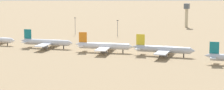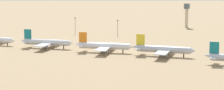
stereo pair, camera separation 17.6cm
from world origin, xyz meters
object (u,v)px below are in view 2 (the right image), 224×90
parked_jet_orange_4 (104,46)px  light_pole_west (118,27)px  parked_jet_yellow_5 (163,49)px  control_tower (187,13)px  parked_jet_teal_3 (46,42)px  light_pole_east (75,25)px

parked_jet_orange_4 → light_pole_west: size_ratio=2.88×
parked_jet_yellow_5 → light_pole_west: light_pole_west is taller
control_tower → parked_jet_teal_3: bearing=-107.6°
parked_jet_orange_4 → control_tower: control_tower is taller
parked_jet_yellow_5 → control_tower: (-30.19, 170.83, 10.31)m
parked_jet_yellow_5 → light_pole_east: bearing=139.5°
parked_jet_yellow_5 → light_pole_west: (-65.93, 75.98, 3.72)m
parked_jet_orange_4 → control_tower: bearing=73.4°
control_tower → light_pole_east: (-75.54, -99.45, -5.98)m
control_tower → light_pole_west: (-35.74, -94.84, -6.58)m
control_tower → light_pole_east: bearing=-127.2°
parked_jet_orange_4 → parked_jet_yellow_5: size_ratio=0.97×
light_pole_west → control_tower: bearing=69.3°
parked_jet_teal_3 → parked_jet_orange_4: (44.96, 1.78, 0.05)m
control_tower → light_pole_east: size_ratio=1.61×
parked_jet_teal_3 → light_pole_east: size_ratio=2.64×
light_pole_west → light_pole_east: 40.07m
parked_jet_orange_4 → light_pole_west: bearing=94.6°
parked_jet_orange_4 → light_pole_east: bearing=118.0°
control_tower → light_pole_west: control_tower is taller
parked_jet_yellow_5 → light_pole_east: size_ratio=2.73×
parked_jet_teal_3 → light_pole_east: light_pole_east is taller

